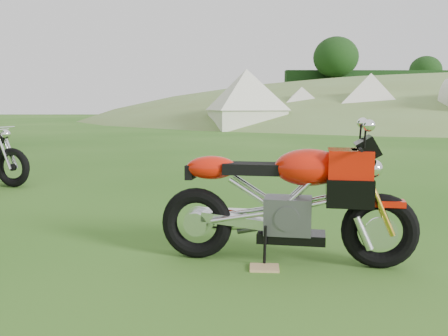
{
  "coord_description": "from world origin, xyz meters",
  "views": [
    {
      "loc": [
        -0.45,
        -5.09,
        1.3
      ],
      "look_at": [
        -0.33,
        0.4,
        0.6
      ],
      "focal_mm": 40.0,
      "sensor_mm": 36.0,
      "label": 1
    }
  ],
  "objects_px": {
    "plywood_board": "(264,268)",
    "tent_right": "(370,102)",
    "tent_left": "(246,101)",
    "tent_mid": "(301,106)",
    "sport_motorcycle": "(286,191)"
  },
  "relations": [
    {
      "from": "plywood_board",
      "to": "tent_right",
      "type": "relative_size",
      "value": 0.07
    },
    {
      "from": "tent_left",
      "to": "tent_right",
      "type": "bearing_deg",
      "value": -10.35
    },
    {
      "from": "plywood_board",
      "to": "tent_mid",
      "type": "height_order",
      "value": "tent_mid"
    },
    {
      "from": "tent_left",
      "to": "tent_right",
      "type": "distance_m",
      "value": 6.45
    },
    {
      "from": "tent_left",
      "to": "tent_right",
      "type": "xyz_separation_m",
      "value": [
        6.45,
        0.23,
        -0.05
      ]
    },
    {
      "from": "tent_left",
      "to": "tent_mid",
      "type": "xyz_separation_m",
      "value": [
        3.17,
        1.92,
        -0.25
      ]
    },
    {
      "from": "plywood_board",
      "to": "sport_motorcycle",
      "type": "bearing_deg",
      "value": 41.53
    },
    {
      "from": "sport_motorcycle",
      "to": "tent_right",
      "type": "bearing_deg",
      "value": 82.6
    },
    {
      "from": "tent_right",
      "to": "tent_left",
      "type": "bearing_deg",
      "value": -160.05
    },
    {
      "from": "tent_left",
      "to": "tent_mid",
      "type": "distance_m",
      "value": 3.72
    },
    {
      "from": "plywood_board",
      "to": "tent_left",
      "type": "bearing_deg",
      "value": 86.64
    },
    {
      "from": "tent_left",
      "to": "tent_mid",
      "type": "bearing_deg",
      "value": 18.8
    },
    {
      "from": "sport_motorcycle",
      "to": "plywood_board",
      "type": "relative_size",
      "value": 8.62
    },
    {
      "from": "tent_left",
      "to": "sport_motorcycle",
      "type": "bearing_deg",
      "value": -105.31
    },
    {
      "from": "plywood_board",
      "to": "tent_right",
      "type": "distance_m",
      "value": 23.42
    }
  ]
}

